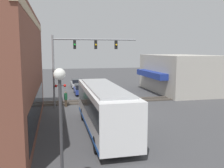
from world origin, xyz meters
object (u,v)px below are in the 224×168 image
(crossing_signal, at_px, (60,86))
(parked_car_blue, at_px, (81,89))
(pedestrian_at_crossing, at_px, (66,99))
(parked_car_silver, at_px, (77,83))
(city_bus, at_px, (104,107))
(streetlamp, at_px, (61,126))

(crossing_signal, distance_m, parked_car_blue, 8.28)
(crossing_signal, height_order, pedestrian_at_crossing, crossing_signal)
(crossing_signal, bearing_deg, parked_car_silver, -11.60)
(city_bus, xyz_separation_m, crossing_signal, (8.56, 2.88, 0.44))
(parked_car_silver, bearing_deg, streetlamp, 174.09)
(city_bus, xyz_separation_m, parked_car_blue, (16.14, -0.00, -1.21))
(city_bus, height_order, parked_car_blue, city_bus)
(pedestrian_at_crossing, bearing_deg, crossing_signal, 122.66)
(pedestrian_at_crossing, bearing_deg, city_bus, -165.19)
(crossing_signal, distance_m, pedestrian_at_crossing, 1.60)
(parked_car_blue, distance_m, pedestrian_at_crossing, 7.62)
(streetlamp, xyz_separation_m, pedestrian_at_crossing, (17.12, -0.83, -2.31))
(city_bus, relative_size, pedestrian_at_crossing, 6.79)
(city_bus, relative_size, crossing_signal, 2.91)
(streetlamp, height_order, parked_car_blue, streetlamp)
(crossing_signal, height_order, streetlamp, streetlamp)
(city_bus, distance_m, pedestrian_at_crossing, 9.26)
(crossing_signal, distance_m, streetlamp, 16.80)
(city_bus, relative_size, streetlamp, 2.10)
(parked_car_silver, distance_m, pedestrian_at_crossing, 13.89)
(crossing_signal, relative_size, parked_car_blue, 0.90)
(crossing_signal, relative_size, pedestrian_at_crossing, 2.33)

